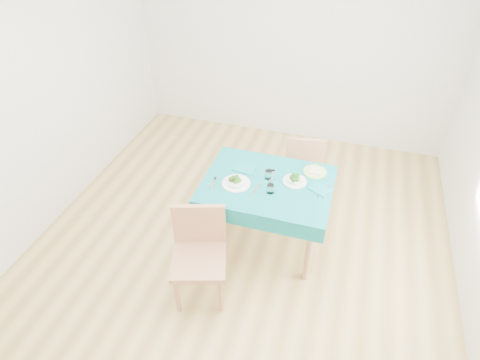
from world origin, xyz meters
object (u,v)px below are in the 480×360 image
(bowl_far, at_px, (295,179))
(table, at_px, (266,214))
(chair_near, at_px, (198,250))
(side_plate, at_px, (315,172))
(bowl_near, at_px, (236,181))
(chair_far, at_px, (304,158))

(bowl_far, bearing_deg, table, -159.59)
(chair_near, distance_m, side_plate, 1.30)
(table, height_order, chair_near, chair_near)
(chair_near, distance_m, bowl_near, 0.71)
(bowl_near, xyz_separation_m, side_plate, (0.64, 0.38, -0.03))
(chair_far, distance_m, bowl_far, 0.82)
(chair_far, bearing_deg, bowl_far, 82.57)
(table, bearing_deg, bowl_far, 20.41)
(table, bearing_deg, chair_far, 76.75)
(chair_near, relative_size, bowl_far, 5.12)
(bowl_near, distance_m, bowl_far, 0.52)
(chair_near, height_order, bowl_far, chair_near)
(bowl_near, bearing_deg, bowl_far, 20.48)
(table, xyz_separation_m, bowl_near, (-0.26, -0.10, 0.42))
(table, distance_m, side_plate, 0.61)
(chair_near, bearing_deg, bowl_near, 62.57)
(table, distance_m, bowl_far, 0.48)
(bowl_near, bearing_deg, table, 20.54)
(chair_far, height_order, bowl_near, chair_far)
(table, bearing_deg, side_plate, 36.44)
(chair_far, xyz_separation_m, bowl_near, (-0.46, -0.95, 0.30))
(bowl_far, relative_size, side_plate, 1.00)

